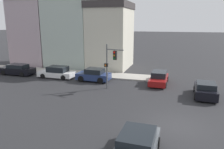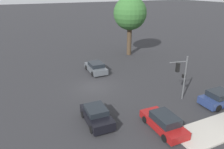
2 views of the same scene
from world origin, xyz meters
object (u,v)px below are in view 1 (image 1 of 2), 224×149
(parked_car_0, at_px, (94,75))
(fire_hydrant, at_px, (101,78))
(traffic_signal, at_px, (111,61))
(crossing_car_2, at_px, (159,78))
(parked_car_1, at_px, (57,72))
(crossing_car_0, at_px, (205,90))
(parked_car_2, at_px, (17,70))
(crossing_car_1, at_px, (137,147))

(parked_car_0, distance_m, fire_hydrant, 1.05)
(traffic_signal, distance_m, crossing_car_2, 6.19)
(parked_car_0, relative_size, parked_car_1, 0.86)
(crossing_car_0, distance_m, parked_car_1, 17.02)
(fire_hydrant, bearing_deg, parked_car_2, 87.93)
(crossing_car_1, bearing_deg, parked_car_0, -149.29)
(traffic_signal, height_order, parked_car_2, traffic_signal)
(crossing_car_0, height_order, parked_car_2, crossing_car_0)
(crossing_car_1, bearing_deg, traffic_signal, -155.26)
(crossing_car_2, distance_m, fire_hydrant, 6.58)
(crossing_car_1, xyz_separation_m, fire_hydrant, (13.17, 6.53, -0.17))
(crossing_car_2, bearing_deg, crossing_car_1, 1.85)
(parked_car_0, xyz_separation_m, parked_car_1, (0.10, 4.93, -0.04))
(parked_car_0, bearing_deg, crossing_car_2, -172.11)
(crossing_car_0, xyz_separation_m, parked_car_0, (2.40, 11.90, 0.03))
(crossing_car_1, distance_m, crossing_car_2, 14.38)
(parked_car_1, bearing_deg, traffic_signal, 161.26)
(crossing_car_2, relative_size, parked_car_0, 1.14)
(traffic_signal, bearing_deg, crossing_car_2, 138.19)
(traffic_signal, xyz_separation_m, parked_car_0, (2.59, 2.85, -2.29))
(crossing_car_0, distance_m, parked_car_2, 22.83)
(fire_hydrant, bearing_deg, traffic_signal, -139.92)
(traffic_signal, distance_m, crossing_car_1, 12.11)
(traffic_signal, distance_m, crossing_car_0, 9.35)
(crossing_car_1, xyz_separation_m, parked_car_0, (13.52, 7.50, 0.04))
(crossing_car_0, height_order, fire_hydrant, crossing_car_0)
(traffic_signal, relative_size, parked_car_2, 0.98)
(parked_car_2, xyz_separation_m, fire_hydrant, (-0.42, -11.76, -0.18))
(traffic_signal, distance_m, fire_hydrant, 3.85)
(traffic_signal, bearing_deg, parked_car_2, -89.82)
(crossing_car_2, relative_size, parked_car_1, 0.98)
(fire_hydrant, bearing_deg, crossing_car_1, -153.62)
(crossing_car_1, bearing_deg, fire_hydrant, -151.92)
(traffic_signal, bearing_deg, parked_car_0, -121.04)
(crossing_car_2, height_order, parked_car_1, parked_car_1)
(crossing_car_1, bearing_deg, parked_car_1, -135.93)
(traffic_signal, height_order, parked_car_0, traffic_signal)
(crossing_car_2, distance_m, parked_car_1, 12.38)
(crossing_car_2, bearing_deg, traffic_signal, -51.46)
(parked_car_1, xyz_separation_m, fire_hydrant, (-0.46, -5.90, -0.18))
(crossing_car_1, height_order, crossing_car_2, crossing_car_2)
(parked_car_1, bearing_deg, parked_car_2, 0.64)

